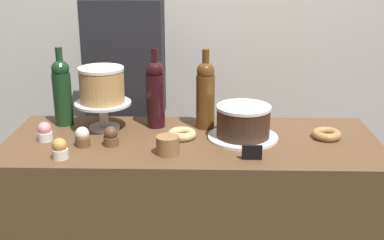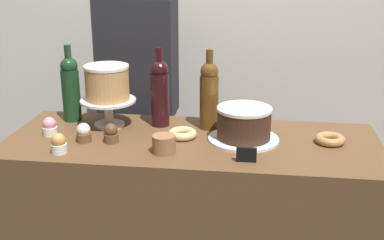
{
  "view_description": "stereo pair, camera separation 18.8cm",
  "coord_description": "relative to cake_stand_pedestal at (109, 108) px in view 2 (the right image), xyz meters",
  "views": [
    {
      "loc": [
        0.05,
        -1.78,
        1.59
      ],
      "look_at": [
        0.0,
        0.0,
        0.99
      ],
      "focal_mm": 46.41,
      "sensor_mm": 36.0,
      "label": 1
    },
    {
      "loc": [
        0.23,
        -1.77,
        1.59
      ],
      "look_at": [
        0.0,
        0.0,
        0.99
      ],
      "focal_mm": 46.41,
      "sensor_mm": 36.0,
      "label": 2
    }
  ],
  "objects": [
    {
      "name": "wine_bottle_green",
      "position": [
        -0.18,
        0.05,
        0.07
      ],
      "size": [
        0.08,
        0.08,
        0.33
      ],
      "color": "#193D1E",
      "rests_on": "display_counter"
    },
    {
      "name": "silver_serving_platter",
      "position": [
        0.56,
        -0.09,
        -0.07
      ],
      "size": [
        0.27,
        0.27,
        0.01
      ],
      "color": "white",
      "rests_on": "display_counter"
    },
    {
      "name": "donut_maple",
      "position": [
        0.88,
        -0.08,
        -0.06
      ],
      "size": [
        0.11,
        0.11,
        0.03
      ],
      "color": "#B27F47",
      "rests_on": "display_counter"
    },
    {
      "name": "wine_bottle_amber",
      "position": [
        0.41,
        0.03,
        0.07
      ],
      "size": [
        0.08,
        0.08,
        0.33
      ],
      "color": "#5B3814",
      "rests_on": "display_counter"
    },
    {
      "name": "chocolate_round_cake",
      "position": [
        0.56,
        -0.09,
        -0.01
      ],
      "size": [
        0.21,
        0.21,
        0.12
      ],
      "color": "#3D2619",
      "rests_on": "silver_serving_platter"
    },
    {
      "name": "donut_glazed",
      "position": [
        0.32,
        -0.1,
        -0.06
      ],
      "size": [
        0.11,
        0.11,
        0.03
      ],
      "color": "#E0C17F",
      "rests_on": "display_counter"
    },
    {
      "name": "cupcake_vanilla",
      "position": [
        -0.04,
        -0.19,
        -0.04
      ],
      "size": [
        0.06,
        0.06,
        0.07
      ],
      "color": "brown",
      "rests_on": "display_counter"
    },
    {
      "name": "cupcake_strawberry",
      "position": [
        -0.2,
        -0.14,
        -0.04
      ],
      "size": [
        0.06,
        0.06,
        0.07
      ],
      "color": "white",
      "rests_on": "display_counter"
    },
    {
      "name": "cake_stand_pedestal",
      "position": [
        0.0,
        0.0,
        0.0
      ],
      "size": [
        0.23,
        0.23,
        0.11
      ],
      "color": "silver",
      "rests_on": "display_counter"
    },
    {
      "name": "white_layer_cake",
      "position": [
        0.0,
        0.0,
        0.11
      ],
      "size": [
        0.18,
        0.18,
        0.14
      ],
      "color": "tan",
      "rests_on": "cake_stand_pedestal"
    },
    {
      "name": "back_wall",
      "position": [
        0.36,
        0.74,
        0.31
      ],
      "size": [
        6.0,
        0.05,
        2.6
      ],
      "color": "silver",
      "rests_on": "ground_plane"
    },
    {
      "name": "wine_bottle_dark_red",
      "position": [
        0.21,
        0.04,
        0.07
      ],
      "size": [
        0.08,
        0.08,
        0.33
      ],
      "color": "black",
      "rests_on": "display_counter"
    },
    {
      "name": "cookie_stack",
      "position": [
        0.28,
        -0.26,
        -0.05
      ],
      "size": [
        0.08,
        0.08,
        0.07
      ],
      "color": "olive",
      "rests_on": "display_counter"
    },
    {
      "name": "cupcake_caramel",
      "position": [
        -0.09,
        -0.31,
        -0.04
      ],
      "size": [
        0.06,
        0.06,
        0.07
      ],
      "color": "white",
      "rests_on": "display_counter"
    },
    {
      "name": "barista_figure",
      "position": [
        0.03,
        0.39,
        -0.15
      ],
      "size": [
        0.36,
        0.22,
        1.6
      ],
      "color": "black",
      "rests_on": "ground_plane"
    },
    {
      "name": "cupcake_chocolate",
      "position": [
        0.06,
        -0.18,
        -0.04
      ],
      "size": [
        0.06,
        0.06,
        0.07
      ],
      "color": "brown",
      "rests_on": "display_counter"
    },
    {
      "name": "price_sign_chalkboard",
      "position": [
        0.57,
        -0.3,
        -0.05
      ],
      "size": [
        0.07,
        0.01,
        0.05
      ],
      "color": "black",
      "rests_on": "display_counter"
    }
  ]
}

